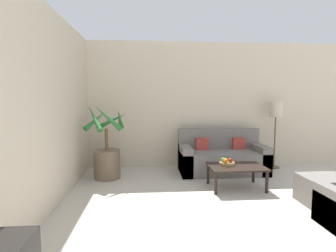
{
  "coord_description": "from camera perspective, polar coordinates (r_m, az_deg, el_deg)",
  "views": [
    {
      "loc": [
        -2.28,
        1.06,
        1.49
      ],
      "look_at": [
        -1.92,
        5.73,
        1.0
      ],
      "focal_mm": 28.0,
      "sensor_mm": 36.0,
      "label": 1
    }
  ],
  "objects": [
    {
      "name": "floor_lamp",
      "position": [
        6.01,
        22.43,
        2.51
      ],
      "size": [
        0.27,
        0.27,
        1.43
      ],
      "color": "brown",
      "rests_on": "ground_plane"
    },
    {
      "name": "fruit_bowl",
      "position": [
        4.57,
        12.7,
        -7.96
      ],
      "size": [
        0.26,
        0.26,
        0.05
      ],
      "color": "#997A4C",
      "rests_on": "coffee_table"
    },
    {
      "name": "potted_palm",
      "position": [
        5.06,
        -13.15,
        -6.23
      ],
      "size": [
        0.81,
        0.8,
        1.4
      ],
      "color": "brown",
      "rests_on": "ground_plane"
    },
    {
      "name": "orange_fruit",
      "position": [
        4.47,
        12.45,
        -7.41
      ],
      "size": [
        0.08,
        0.08,
        0.08
      ],
      "color": "orange",
      "rests_on": "fruit_bowl"
    },
    {
      "name": "sofa_loveseat",
      "position": [
        5.47,
        11.64,
        -6.83
      ],
      "size": [
        1.71,
        0.81,
        0.86
      ],
      "color": "slate",
      "rests_on": "ground_plane"
    },
    {
      "name": "wall_back",
      "position": [
        6.13,
        17.5,
        4.39
      ],
      "size": [
        8.7,
        0.06,
        2.7
      ],
      "color": "beige",
      "rests_on": "ground_plane"
    },
    {
      "name": "coffee_table",
      "position": [
        4.55,
        14.62,
        -8.97
      ],
      "size": [
        0.91,
        0.62,
        0.38
      ],
      "color": "black",
      "rests_on": "ground_plane"
    },
    {
      "name": "ottoman",
      "position": [
        4.41,
        30.9,
        -11.92
      ],
      "size": [
        0.63,
        0.53,
        0.4
      ],
      "color": "slate",
      "rests_on": "ground_plane"
    },
    {
      "name": "apple_red",
      "position": [
        4.54,
        13.4,
        -7.29
      ],
      "size": [
        0.07,
        0.07,
        0.07
      ],
      "color": "red",
      "rests_on": "fruit_bowl"
    },
    {
      "name": "apple_green",
      "position": [
        4.55,
        11.96,
        -7.2
      ],
      "size": [
        0.08,
        0.08,
        0.08
      ],
      "color": "olive",
      "rests_on": "fruit_bowl"
    }
  ]
}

